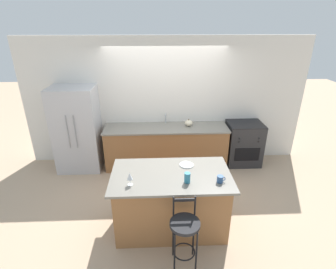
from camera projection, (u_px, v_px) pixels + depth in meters
ground_plane at (167, 173)px, 5.53m from camera, size 18.00×18.00×0.00m
wall_back at (165, 102)px, 5.64m from camera, size 6.00×0.07×2.70m
back_counter at (166, 146)px, 5.70m from camera, size 2.61×0.70×0.90m
sink_faucet at (166, 117)px, 5.65m from camera, size 0.02×0.13×0.22m
kitchen_island at (171, 201)px, 3.94m from camera, size 1.73×0.97×0.95m
refrigerator at (77, 129)px, 5.43m from camera, size 0.89×0.71×1.78m
oven_range at (243, 143)px, 5.77m from camera, size 0.74×0.63×0.95m
bar_stool_near at (185, 230)px, 3.28m from camera, size 0.38×0.38×0.98m
dinner_plate at (187, 165)px, 3.98m from camera, size 0.22×0.22×0.02m
wine_glass at (130, 176)px, 3.47m from camera, size 0.08×0.08×0.19m
coffee_mug at (220, 179)px, 3.56m from camera, size 0.12×0.09×0.10m
tumbler_cup at (187, 178)px, 3.54m from camera, size 0.08×0.08×0.15m
pumpkin_decoration at (189, 123)px, 5.56m from camera, size 0.16×0.16×0.15m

